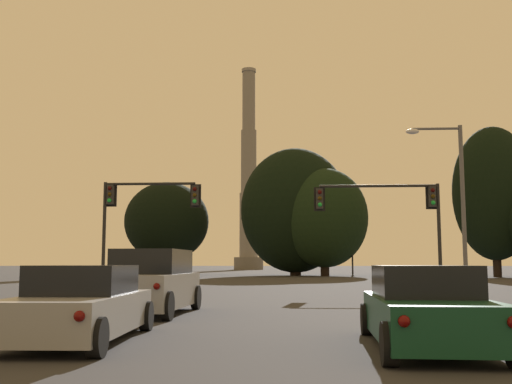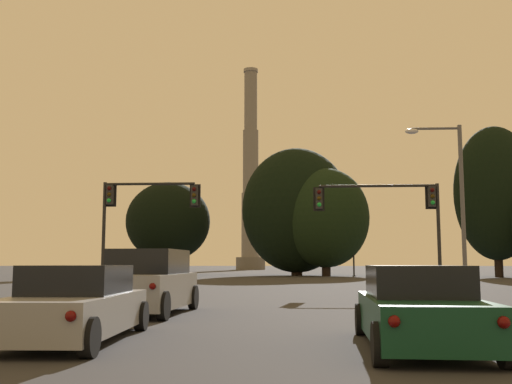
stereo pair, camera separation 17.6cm
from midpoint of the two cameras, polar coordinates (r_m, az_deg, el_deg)
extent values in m
cube|color=gray|center=(11.95, -16.87, -11.02)|extent=(1.96, 4.66, 0.70)
cube|color=black|center=(12.13, -16.43, -8.01)|extent=(1.69, 2.25, 0.55)
cylinder|color=black|center=(14.04, -17.96, -11.15)|extent=(0.24, 0.65, 0.64)
cylinder|color=black|center=(13.58, -10.78, -11.52)|extent=(0.24, 0.65, 0.64)
cylinder|color=black|center=(9.90, -15.39, -13.21)|extent=(0.24, 0.65, 0.64)
sphere|color=#500705|center=(9.51, -16.99, -11.25)|extent=(0.17, 0.17, 0.17)
cube|color=#0F3823|center=(10.97, 15.53, -11.47)|extent=(2.01, 4.68, 0.70)
cube|color=black|center=(11.16, 15.23, -8.18)|extent=(1.72, 2.27, 0.55)
cylinder|color=black|center=(12.76, 10.10, -11.85)|extent=(0.25, 0.65, 0.64)
cylinder|color=black|center=(13.01, 18.01, -11.52)|extent=(0.25, 0.65, 0.64)
cylinder|color=black|center=(9.00, 12.00, -13.98)|extent=(0.25, 0.65, 0.64)
sphere|color=#500705|center=(8.56, 13.34, -11.90)|extent=(0.17, 0.17, 0.17)
cube|color=gray|center=(17.79, -10.21, -9.20)|extent=(2.10, 4.87, 0.95)
cube|color=black|center=(17.89, -10.06, -6.55)|extent=(1.89, 2.87, 0.70)
cylinder|color=black|center=(19.91, -11.39, -9.78)|extent=(0.25, 0.77, 0.76)
cylinder|color=black|center=(19.46, -6.00, -9.95)|extent=(0.25, 0.77, 0.76)
cylinder|color=black|center=(16.26, -15.31, -10.38)|extent=(0.25, 0.77, 0.76)
cylinder|color=black|center=(15.71, -8.76, -10.68)|extent=(0.25, 0.77, 0.76)
sphere|color=#500705|center=(15.72, -15.34, -8.64)|extent=(0.17, 0.17, 0.17)
sphere|color=#500705|center=(15.24, -9.77, -8.85)|extent=(0.17, 0.17, 0.17)
cylinder|color=black|center=(32.70, -14.43, -4.10)|extent=(0.18, 0.18, 5.75)
cylinder|color=black|center=(32.70, -14.58, -9.05)|extent=(0.40, 0.40, 0.10)
cube|color=#282828|center=(32.79, -13.84, -0.25)|extent=(0.34, 0.34, 1.04)
cube|color=black|center=(32.96, -13.75, -0.29)|extent=(0.58, 0.03, 1.25)
sphere|color=#320504|center=(32.64, -13.92, 0.35)|extent=(0.22, 0.22, 0.22)
sphere|color=#352604|center=(32.61, -13.93, -0.21)|extent=(0.22, 0.22, 0.22)
sphere|color=green|center=(32.57, -13.95, -0.78)|extent=(0.22, 0.22, 0.22)
cylinder|color=black|center=(32.31, -10.20, 0.77)|extent=(4.83, 0.14, 0.14)
sphere|color=black|center=(32.94, -14.29, 0.73)|extent=(0.18, 0.18, 0.18)
cube|color=#282828|center=(31.76, -5.97, -0.33)|extent=(0.34, 0.34, 1.04)
cube|color=black|center=(31.94, -5.92, -0.37)|extent=(0.58, 0.03, 1.25)
sphere|color=#320504|center=(31.61, -6.02, 0.29)|extent=(0.22, 0.22, 0.22)
sphere|color=#352604|center=(31.58, -6.03, -0.29)|extent=(0.22, 0.22, 0.22)
sphere|color=green|center=(31.54, -6.04, -0.88)|extent=(0.22, 0.22, 0.22)
cylinder|color=black|center=(67.51, 9.08, -5.22)|extent=(0.18, 0.18, 6.40)
cylinder|color=black|center=(67.50, 9.13, -7.89)|extent=(0.40, 0.40, 0.10)
cube|color=#282828|center=(67.59, 8.79, -3.08)|extent=(0.34, 0.34, 1.04)
cube|color=black|center=(67.77, 8.78, -3.09)|extent=(0.58, 0.03, 1.25)
sphere|color=#320504|center=(67.42, 8.81, -2.79)|extent=(0.22, 0.22, 0.22)
sphere|color=#352604|center=(67.40, 8.81, -3.07)|extent=(0.22, 0.22, 0.22)
sphere|color=green|center=(67.38, 8.82, -3.34)|extent=(0.22, 0.22, 0.22)
cylinder|color=black|center=(31.68, 16.92, -4.17)|extent=(0.18, 0.18, 5.50)
cylinder|color=black|center=(31.69, 17.09, -9.05)|extent=(0.40, 0.40, 0.10)
cube|color=#282828|center=(31.76, 16.28, -0.43)|extent=(0.34, 0.34, 1.04)
cube|color=black|center=(31.94, 16.21, -0.47)|extent=(0.58, 0.03, 1.25)
sphere|color=#320504|center=(31.62, 16.34, 0.18)|extent=(0.22, 0.22, 0.22)
sphere|color=#352604|center=(31.58, 16.36, -0.40)|extent=(0.22, 0.22, 0.22)
sphere|color=green|center=(31.55, 16.38, -0.98)|extent=(0.22, 0.22, 0.22)
cylinder|color=black|center=(31.32, 11.40, 0.56)|extent=(6.01, 0.14, 0.14)
sphere|color=black|center=(31.90, 16.75, 0.59)|extent=(0.18, 0.18, 0.18)
cube|color=#282828|center=(30.95, 5.92, -0.64)|extent=(0.34, 0.34, 1.04)
cube|color=black|center=(31.13, 5.90, -0.68)|extent=(0.58, 0.03, 1.25)
sphere|color=#320504|center=(30.79, 5.93, -0.01)|extent=(0.22, 0.22, 0.22)
sphere|color=#352604|center=(30.76, 5.94, -0.60)|extent=(0.22, 0.22, 0.22)
sphere|color=green|center=(30.73, 5.94, -1.20)|extent=(0.22, 0.22, 0.22)
cylinder|color=#56565B|center=(30.01, 18.98, -1.51)|extent=(0.20, 0.20, 8.07)
cylinder|color=#56565B|center=(30.30, 16.62, 5.80)|extent=(2.28, 0.12, 0.12)
sphere|color=#56565B|center=(30.58, 18.70, 5.76)|extent=(0.20, 0.20, 0.20)
ellipsoid|color=silver|center=(30.02, 14.51, 5.61)|extent=(0.64, 0.36, 0.26)
cylinder|color=slate|center=(131.31, -0.75, -6.82)|extent=(6.40, 6.40, 2.71)
cylinder|color=gray|center=(131.57, -0.75, -3.16)|extent=(4.00, 4.00, 14.13)
cylinder|color=gray|center=(133.21, -0.74, 2.92)|extent=(3.44, 3.44, 14.13)
cylinder|color=gray|center=(136.30, -0.73, 8.78)|extent=(2.88, 2.88, 14.13)
cylinder|color=gray|center=(138.26, -0.72, 11.47)|extent=(3.23, 3.23, 0.70)
cylinder|color=black|center=(67.23, 21.90, -6.05)|extent=(0.85, 0.85, 3.49)
ellipsoid|color=black|center=(67.63, 21.64, -0.07)|extent=(8.48, 7.63, 14.16)
cylinder|color=black|center=(68.33, 6.51, -6.97)|extent=(0.99, 0.99, 2.36)
ellipsoid|color=black|center=(68.52, 6.44, -2.43)|extent=(9.90, 8.91, 11.31)
cylinder|color=black|center=(70.97, 3.71, -7.07)|extent=(1.29, 1.29, 2.18)
ellipsoid|color=black|center=(71.24, 3.67, -1.72)|extent=(12.90, 11.61, 14.78)
cylinder|color=black|center=(74.91, -8.64, -6.71)|extent=(1.04, 1.04, 2.91)
ellipsoid|color=black|center=(75.08, -8.57, -2.79)|extent=(10.42, 9.38, 9.79)
camera|label=1|loc=(0.09, -90.13, 0.02)|focal=42.00mm
camera|label=2|loc=(0.09, 89.87, -0.02)|focal=42.00mm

